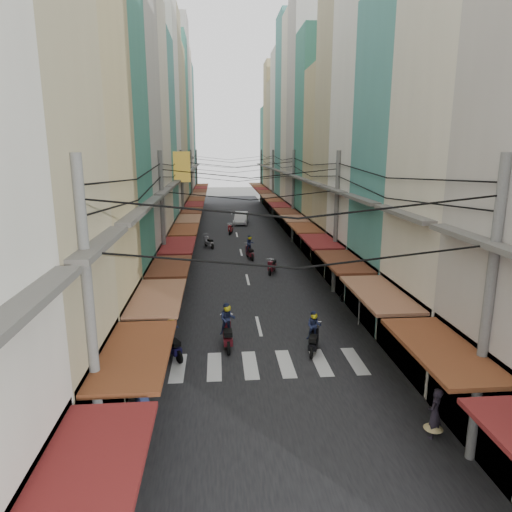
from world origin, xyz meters
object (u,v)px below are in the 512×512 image
bicycle (352,301)px  market_umbrella (432,315)px  white_car (241,224)px  traffic_sign (360,288)px

bicycle → market_umbrella: market_umbrella is taller
market_umbrella → bicycle: bearing=95.3°
white_car → traffic_sign: bearing=-76.3°
white_car → bicycle: size_ratio=3.33×
bicycle → traffic_sign: 4.03m
traffic_sign → white_car: bearing=97.3°
market_umbrella → white_car: bearing=98.7°
bicycle → white_car: bearing=-1.7°
traffic_sign → bicycle: bearing=78.3°
white_car → market_umbrella: (5.43, -35.32, 2.10)m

